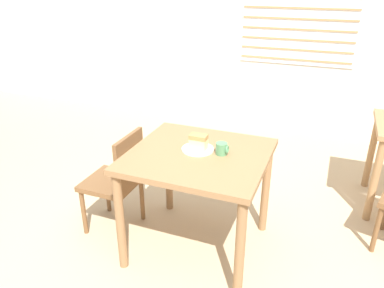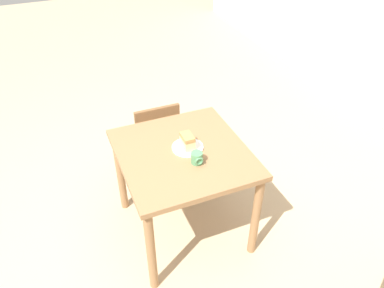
% 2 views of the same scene
% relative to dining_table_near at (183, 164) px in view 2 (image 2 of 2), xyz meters
% --- Properties ---
extents(ground_plane, '(14.00, 14.00, 0.00)m').
position_rel_dining_table_near_xyz_m(ground_plane, '(0.04, -0.42, -0.66)').
color(ground_plane, tan).
extents(dining_table_near, '(0.92, 0.87, 0.78)m').
position_rel_dining_table_near_xyz_m(dining_table_near, '(0.00, 0.00, 0.00)').
color(dining_table_near, olive).
rests_on(dining_table_near, ground_plane).
extents(chair_near_window, '(0.39, 0.39, 0.83)m').
position_rel_dining_table_near_xyz_m(chair_near_window, '(-0.65, -0.01, -0.21)').
color(chair_near_window, brown).
rests_on(chair_near_window, ground_plane).
extents(plate, '(0.22, 0.22, 0.01)m').
position_rel_dining_table_near_xyz_m(plate, '(-0.02, 0.04, 0.12)').
color(plate, white).
rests_on(plate, dining_table_near).
extents(cake_slice, '(0.12, 0.07, 0.10)m').
position_rel_dining_table_near_xyz_m(cake_slice, '(-0.02, 0.04, 0.18)').
color(cake_slice, '#E5CC89').
rests_on(cake_slice, plate).
extents(coffee_mug, '(0.09, 0.08, 0.08)m').
position_rel_dining_table_near_xyz_m(coffee_mug, '(0.15, 0.04, 0.16)').
color(coffee_mug, '#4C8456').
rests_on(coffee_mug, dining_table_near).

